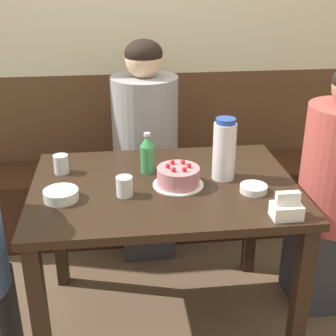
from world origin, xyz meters
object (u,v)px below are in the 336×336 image
object	(u,v)px
bowl_rice_small	(61,195)
glass_water_tall	(61,164)
soju_bottle	(147,154)
person_teal_shirt	(146,153)
glass_tumbler_short	(124,186)
birthday_cake	(178,177)
bowl_soup_white	(254,188)
water_pitcher	(224,149)
napkin_holder	(287,208)
bench_seat	(150,200)
person_grey_tee	(335,197)

from	to	relation	value
bowl_rice_small	glass_water_tall	bearing A→B (deg)	94.54
glass_water_tall	soju_bottle	bearing A→B (deg)	-5.16
person_teal_shirt	glass_tumbler_short	bearing A→B (deg)	-10.42
glass_tumbler_short	glass_water_tall	bearing A→B (deg)	136.79
birthday_cake	bowl_soup_white	distance (m)	0.32
water_pitcher	birthday_cake	bearing A→B (deg)	-165.60
napkin_holder	bowl_soup_white	world-z (taller)	napkin_holder
soju_bottle	glass_tumbler_short	distance (m)	0.25
bench_seat	water_pitcher	world-z (taller)	water_pitcher
glass_water_tall	person_grey_tee	size ratio (longest dim) A/B	0.07
soju_bottle	person_grey_tee	bearing A→B (deg)	-3.98
glass_tumbler_short	person_grey_tee	world-z (taller)	person_grey_tee
glass_water_tall	person_grey_tee	world-z (taller)	person_grey_tee
glass_tumbler_short	bowl_soup_white	bearing A→B (deg)	-3.13
bench_seat	glass_water_tall	size ratio (longest dim) A/B	25.36
glass_water_tall	glass_tumbler_short	bearing A→B (deg)	-43.21
bowl_rice_small	person_grey_tee	size ratio (longest dim) A/B	0.11
water_pitcher	glass_tumbler_short	bearing A→B (deg)	-164.63
glass_water_tall	glass_tumbler_short	world-z (taller)	glass_water_tall
soju_bottle	bowl_soup_white	bearing A→B (deg)	-31.02
bench_seat	glass_water_tall	bearing A→B (deg)	-123.73
bowl_soup_white	person_teal_shirt	size ratio (longest dim) A/B	0.09
glass_water_tall	glass_tumbler_short	distance (m)	0.37
bowl_soup_white	bench_seat	bearing A→B (deg)	110.66
birthday_cake	bench_seat	bearing A→B (deg)	93.87
water_pitcher	napkin_holder	bearing A→B (deg)	-67.40
bench_seat	water_pitcher	xyz separation A→B (m)	(0.26, -0.80, 0.65)
bowl_soup_white	glass_water_tall	size ratio (longest dim) A/B	1.34
birthday_cake	soju_bottle	world-z (taller)	soju_bottle
person_grey_tee	person_teal_shirt	bearing A→B (deg)	-34.65
water_pitcher	napkin_holder	world-z (taller)	water_pitcher
water_pitcher	glass_water_tall	xyz separation A→B (m)	(-0.71, 0.14, -0.09)
water_pitcher	bowl_soup_white	size ratio (longest dim) A/B	2.40
soju_bottle	person_grey_tee	distance (m)	0.91
soju_bottle	napkin_holder	xyz separation A→B (m)	(0.47, -0.47, -0.05)
person_grey_tee	napkin_holder	bearing A→B (deg)	45.20
soju_bottle	napkin_holder	size ratio (longest dim) A/B	1.68
napkin_holder	person_grey_tee	size ratio (longest dim) A/B	0.09
water_pitcher	person_grey_tee	xyz separation A→B (m)	(0.56, 0.04, -0.28)
bowl_rice_small	glass_water_tall	xyz separation A→B (m)	(-0.02, 0.26, 0.02)
napkin_holder	person_grey_tee	bearing A→B (deg)	45.20
bowl_soup_white	person_teal_shirt	distance (m)	0.88
napkin_holder	glass_water_tall	xyz separation A→B (m)	(-0.86, 0.51, 0.00)
bench_seat	birthday_cake	xyz separation A→B (m)	(0.06, -0.85, 0.56)
birthday_cake	person_teal_shirt	xyz separation A→B (m)	(-0.09, 0.68, -0.16)
water_pitcher	glass_water_tall	size ratio (longest dim) A/B	3.23
person_teal_shirt	glass_water_tall	bearing A→B (deg)	-39.70
bench_seat	napkin_holder	xyz separation A→B (m)	(0.42, -1.17, 0.55)
water_pitcher	person_grey_tee	size ratio (longest dim) A/B	0.22
bowl_rice_small	water_pitcher	bearing A→B (deg)	10.38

